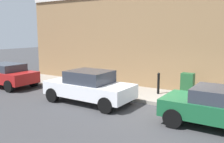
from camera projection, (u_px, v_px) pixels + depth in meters
The scene contains 7 objects.
ground at pixel (172, 114), 9.31m from camera, with size 80.00×80.00×0.00m, color #38383A.
sidewalk at pixel (81, 85), 14.06m from camera, with size 2.49×30.00×0.15m, color gray.
corner_building at pixel (143, 22), 16.72m from camera, with size 7.28×12.89×7.67m.
car_white at pixel (89, 86), 10.72m from camera, with size 1.90×4.02×1.44m.
car_red at pixel (5, 74), 14.04m from camera, with size 1.80×4.01×1.33m.
utility_cabinet at pixel (187, 87), 10.92m from camera, with size 0.46×0.61×1.15m.
bollard_near_cabinet at pixel (158, 83), 11.73m from camera, with size 0.14×0.14×1.04m.
Camera 1 is at (-8.81, -2.76, 3.05)m, focal length 39.09 mm.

